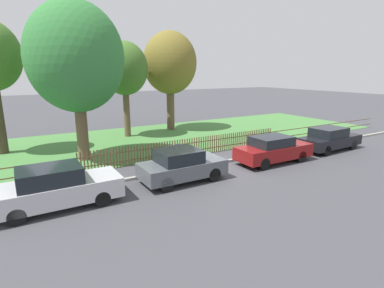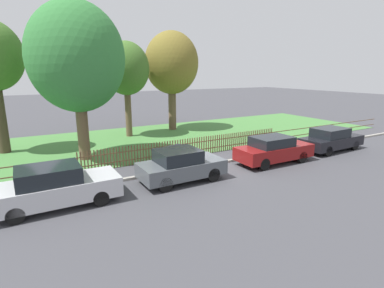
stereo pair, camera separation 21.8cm
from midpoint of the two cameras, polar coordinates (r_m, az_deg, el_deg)
name	(u,v)px [view 1 (the left image)]	position (r m, az deg, el deg)	size (l,w,h in m)	color
ground_plane	(212,166)	(15.66, 3.35, -4.15)	(120.00, 120.00, 0.00)	#424247
kerb_stone	(211,164)	(15.72, 3.15, -3.85)	(36.63, 0.20, 0.12)	#9E998E
grass_strip	(154,139)	(22.06, -7.48, 1.02)	(36.63, 10.66, 0.01)	#477F3D
park_fence	(191,147)	(17.29, -0.61, -0.59)	(36.63, 0.05, 1.06)	brown
parked_car_silver_hatchback	(56,187)	(11.87, -24.94, -7.50)	(4.38, 1.76, 1.53)	#BCBCC1
parked_car_black_saloon	(182,165)	(13.30, -2.48, -4.08)	(3.81, 1.78, 1.47)	#51565B
parked_car_navy_estate	(273,149)	(16.55, 14.85, -0.97)	(4.32, 1.70, 1.45)	maroon
parked_car_red_compact	(329,139)	(20.40, 24.43, 0.91)	(4.41, 1.80, 1.43)	black
covered_motorcycle	(173,154)	(15.41, -4.13, -1.86)	(2.03, 0.98, 1.12)	black
tree_behind_motorcycle	(76,58)	(17.19, -21.63, 15.00)	(4.95, 4.95, 8.34)	brown
tree_mid_park	(125,69)	(22.76, -13.00, 13.72)	(3.34, 3.34, 6.92)	brown
tree_far_left	(170,64)	(25.10, -4.50, 15.02)	(4.34, 4.34, 7.96)	brown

